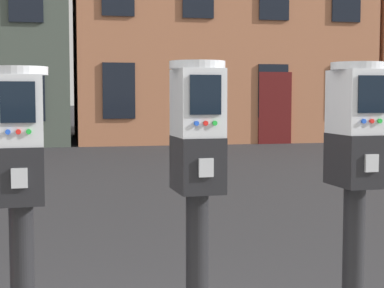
{
  "coord_description": "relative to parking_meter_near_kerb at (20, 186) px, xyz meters",
  "views": [
    {
      "loc": [
        -0.27,
        -2.46,
        1.44
      ],
      "look_at": [
        0.24,
        -0.03,
        1.24
      ],
      "focal_mm": 57.69,
      "sensor_mm": 36.0,
      "label": 1
    }
  ],
  "objects": [
    {
      "name": "parking_meter_end_of_row",
      "position": [
        1.34,
        0.0,
        0.02
      ],
      "size": [
        0.23,
        0.26,
        1.43
      ],
      "rotation": [
        0.0,
        0.0,
        -1.53
      ],
      "color": "black",
      "rests_on": "sidewalk_slab"
    },
    {
      "name": "parking_meter_near_kerb",
      "position": [
        0.0,
        0.0,
        0.0
      ],
      "size": [
        0.23,
        0.26,
        1.4
      ],
      "rotation": [
        0.0,
        0.0,
        -1.53
      ],
      "color": "black",
      "rests_on": "sidewalk_slab"
    },
    {
      "name": "parking_meter_twin_adjacent",
      "position": [
        0.67,
        0.0,
        0.02
      ],
      "size": [
        0.23,
        0.26,
        1.43
      ],
      "rotation": [
        0.0,
        0.0,
        -1.53
      ],
      "color": "black",
      "rests_on": "sidewalk_slab"
    }
  ]
}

